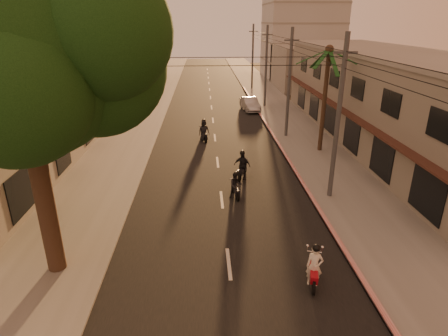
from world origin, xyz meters
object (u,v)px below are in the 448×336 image
Objects in this scene: scooter_mid_a at (236,186)px; scooter_far_a at (204,131)px; palm_tree at (329,56)px; scooter_mid_b at (242,166)px; parked_car at (250,104)px; broadleaf_tree at (30,54)px; scooter_red at (314,267)px.

scooter_far_a is at bearing 89.46° from scooter_mid_a.
palm_tree reaches higher than scooter_mid_a.
scooter_mid_b reaches higher than parked_car.
broadleaf_tree reaches higher than scooter_mid_a.
scooter_far_a reaches higher than scooter_mid_a.
scooter_far_a is (5.67, 16.95, -7.61)m from broadleaf_tree.
scooter_far_a is at bearing 126.69° from scooter_mid_b.
palm_tree reaches higher than scooter_mid_b.
palm_tree is 11.36m from scooter_far_a.
scooter_mid_a is at bearing 120.75° from scooter_red.
broadleaf_tree is 6.27× the size of scooter_far_a.
parked_car is at bearing 71.28° from scooter_mid_a.
scooter_far_a is (-8.94, 3.10, -6.28)m from palm_tree.
scooter_mid_a reaches higher than parked_car.
scooter_mid_b is 19.49m from parked_car.
broadleaf_tree is at bearing -175.39° from scooter_red.
scooter_mid_a is at bearing -83.02° from scooter_mid_b.
scooter_red is 10.57m from scooter_mid_b.
scooter_mid_a is at bearing -92.92° from scooter_far_a.
scooter_mid_b is at bearing -85.74° from scooter_far_a.
broadleaf_tree reaches higher than scooter_red.
palm_tree is at bearing 86.48° from scooter_red.
broadleaf_tree is 1.48× the size of palm_tree.
palm_tree is at bearing 57.80° from scooter_mid_b.
parked_car is at bearing 104.61° from palm_tree.
scooter_red is (9.77, -1.60, -7.68)m from broadleaf_tree.
scooter_red is at bearing -60.37° from scooter_mid_b.
scooter_mid_a is at bearing 39.62° from broadleaf_tree.
palm_tree is 10.37m from scooter_mid_b.
palm_tree reaches higher than scooter_red.
scooter_red is 0.94× the size of scooter_mid_b.
scooter_mid_a is at bearing -105.67° from parked_car.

